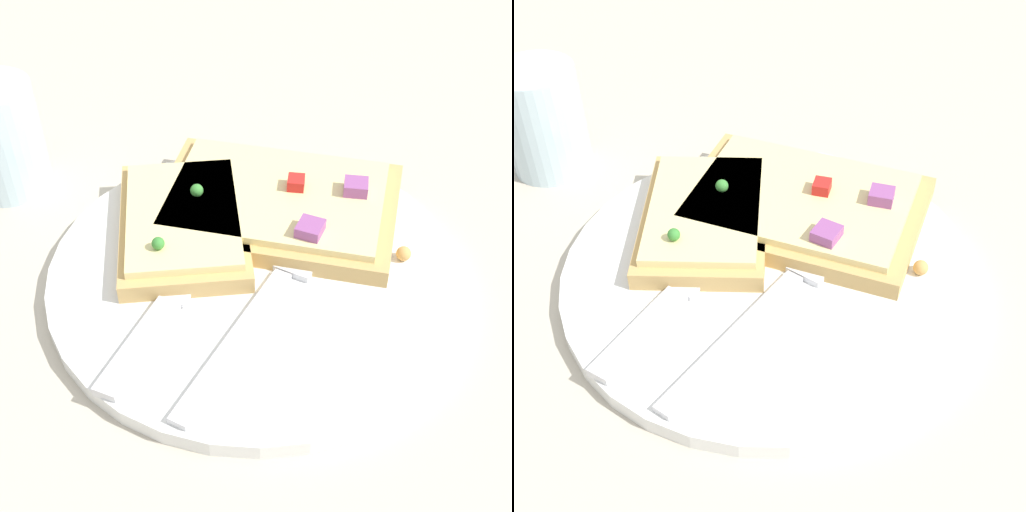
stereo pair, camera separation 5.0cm
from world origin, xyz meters
TOP-DOWN VIEW (x-y plane):
  - ground_plane at (0.00, 0.00)m, footprint 4.00×4.00m
  - plate at (0.00, 0.00)m, footprint 0.29×0.29m
  - fork at (-0.02, -0.02)m, footprint 0.22×0.08m
  - knife at (-0.04, 0.05)m, footprint 0.22×0.07m
  - pizza_slice_main at (0.06, -0.01)m, footprint 0.14×0.19m
  - pizza_slice_corner at (0.03, 0.06)m, footprint 0.16×0.13m
  - crumb_scatter at (0.02, -0.06)m, footprint 0.03×0.11m
  - drinking_glass at (0.07, 0.22)m, footprint 0.07×0.07m

SIDE VIEW (x-z plane):
  - ground_plane at x=0.00m, z-range 0.00..0.00m
  - plate at x=0.00m, z-range 0.00..0.01m
  - fork at x=-0.02m, z-range 0.01..0.02m
  - knife at x=-0.04m, z-range 0.01..0.02m
  - crumb_scatter at x=0.02m, z-range 0.01..0.02m
  - pizza_slice_corner at x=0.03m, z-range 0.01..0.04m
  - pizza_slice_main at x=0.06m, z-range 0.01..0.04m
  - drinking_glass at x=0.07m, z-range 0.00..0.09m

